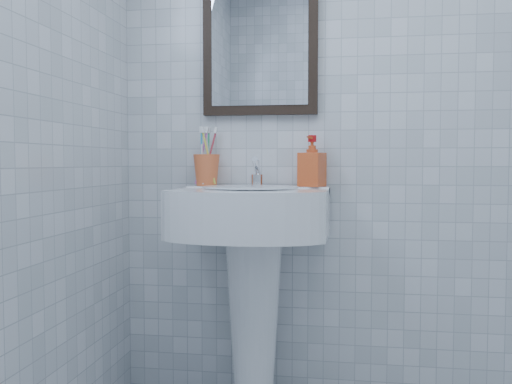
# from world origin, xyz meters

# --- Properties ---
(wall_back) EXTENTS (2.20, 0.02, 2.50)m
(wall_back) POSITION_xyz_m (0.00, 1.20, 1.25)
(wall_back) COLOR silver
(wall_back) RESTS_ON ground
(washbasin) EXTENTS (0.61, 0.45, 0.94)m
(washbasin) POSITION_xyz_m (-0.49, 0.99, 0.63)
(washbasin) COLOR white
(washbasin) RESTS_ON ground
(faucet) EXTENTS (0.05, 0.11, 0.13)m
(faucet) POSITION_xyz_m (-0.49, 1.10, 0.98)
(faucet) COLOR silver
(faucet) RESTS_ON washbasin
(toothbrush_cup) EXTENTS (0.13, 0.13, 0.14)m
(toothbrush_cup) POSITION_xyz_m (-0.71, 1.11, 1.00)
(toothbrush_cup) COLOR #DD5F30
(toothbrush_cup) RESTS_ON washbasin
(soap_dispenser) EXTENTS (0.12, 0.12, 0.21)m
(soap_dispenser) POSITION_xyz_m (-0.25, 1.12, 1.04)
(soap_dispenser) COLOR red
(soap_dispenser) RESTS_ON washbasin
(wall_mirror) EXTENTS (0.50, 0.04, 0.62)m
(wall_mirror) POSITION_xyz_m (-0.49, 1.18, 1.55)
(wall_mirror) COLOR black
(wall_mirror) RESTS_ON wall_back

